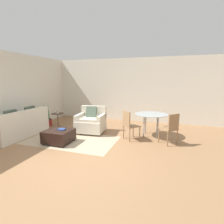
% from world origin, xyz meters
% --- Properties ---
extents(ground_plane, '(20.00, 20.00, 0.00)m').
position_xyz_m(ground_plane, '(0.00, 0.00, 0.00)').
color(ground_plane, '#936B47').
extents(wall_back, '(12.00, 0.06, 2.75)m').
position_xyz_m(wall_back, '(0.00, 3.99, 1.38)').
color(wall_back, silver).
rests_on(wall_back, ground_plane).
extents(wall_left, '(0.06, 12.00, 2.75)m').
position_xyz_m(wall_left, '(-3.13, 1.50, 1.38)').
color(wall_left, silver).
rests_on(wall_left, ground_plane).
extents(area_rug, '(2.72, 1.59, 0.01)m').
position_xyz_m(area_rug, '(-0.76, 0.82, 0.00)').
color(area_rug, tan).
rests_on(area_rug, ground_plane).
extents(couch, '(0.89, 1.94, 0.93)m').
position_xyz_m(couch, '(-2.57, 0.63, 0.31)').
color(couch, beige).
rests_on(couch, ground_plane).
extents(armchair, '(0.99, 0.91, 0.90)m').
position_xyz_m(armchair, '(-0.53, 1.76, 0.36)').
color(armchair, beige).
rests_on(armchair, ground_plane).
extents(ottoman, '(0.74, 0.72, 0.38)m').
position_xyz_m(ottoman, '(-0.99, 0.52, 0.21)').
color(ottoman, black).
rests_on(ottoman, ground_plane).
extents(book_stack, '(0.20, 0.19, 0.03)m').
position_xyz_m(book_stack, '(-0.92, 0.58, 0.40)').
color(book_stack, '#2D478C').
rests_on(book_stack, ottoman).
extents(tv_remote_primary, '(0.07, 0.16, 0.01)m').
position_xyz_m(tv_remote_primary, '(-1.06, 0.53, 0.39)').
color(tv_remote_primary, '#333338').
rests_on(tv_remote_primary, ottoman).
extents(potted_plant, '(0.39, 0.39, 1.00)m').
position_xyz_m(potted_plant, '(-2.63, 2.05, 0.22)').
color(potted_plant, maroon).
rests_on(potted_plant, ground_plane).
extents(side_table, '(0.49, 0.49, 0.55)m').
position_xyz_m(side_table, '(-2.03, 1.97, 0.39)').
color(side_table, '#4C3828').
rests_on(side_table, ground_plane).
extents(picture_frame, '(0.13, 0.06, 0.16)m').
position_xyz_m(picture_frame, '(-2.03, 1.97, 0.63)').
color(picture_frame, silver).
rests_on(picture_frame, side_table).
extents(dining_table, '(1.05, 1.05, 0.74)m').
position_xyz_m(dining_table, '(1.51, 2.01, 0.65)').
color(dining_table, '#99A8AD').
rests_on(dining_table, ground_plane).
extents(dining_chair_near_left, '(0.59, 0.59, 0.90)m').
position_xyz_m(dining_chair_near_left, '(0.91, 1.41, 0.52)').
color(dining_chair_near_left, '#93704C').
rests_on(dining_chair_near_left, ground_plane).
extents(dining_chair_near_right, '(0.59, 0.59, 0.90)m').
position_xyz_m(dining_chair_near_right, '(2.11, 1.41, 0.52)').
color(dining_chair_near_right, '#93704C').
rests_on(dining_chair_near_right, ground_plane).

